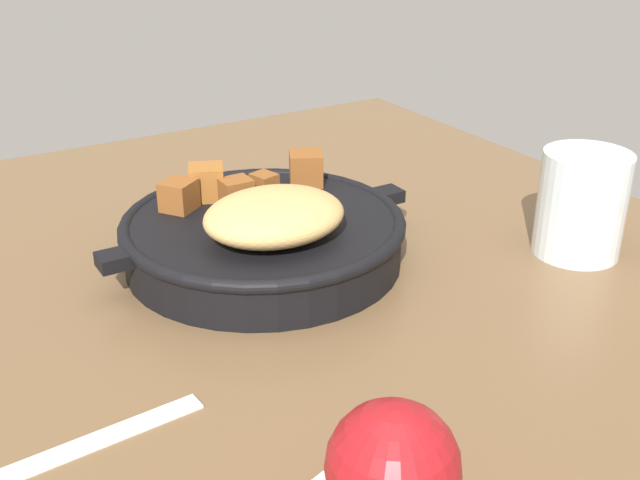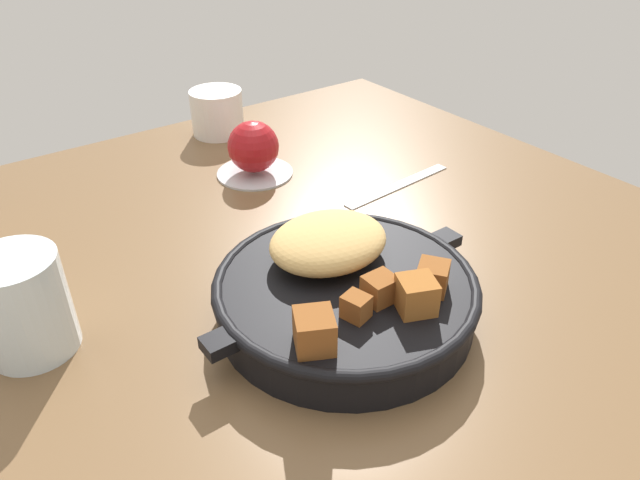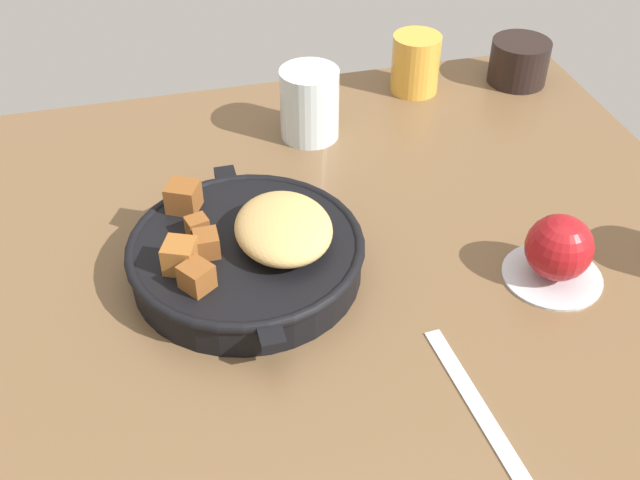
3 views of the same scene
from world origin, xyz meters
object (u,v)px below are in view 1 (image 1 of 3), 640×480
(red_apple, at_px, (393,467))
(butter_knife, at_px, (59,454))
(cast_iron_skillet, at_px, (264,232))
(water_glass_tall, at_px, (582,204))

(red_apple, relative_size, butter_knife, 0.38)
(cast_iron_skillet, relative_size, water_glass_tall, 3.08)
(cast_iron_skillet, relative_size, butter_knife, 1.59)
(butter_knife, relative_size, water_glass_tall, 1.93)
(red_apple, bearing_deg, cast_iron_skillet, -105.66)
(red_apple, xyz_separation_m, butter_knife, (0.14, -0.15, -0.04))
(red_apple, bearing_deg, butter_knife, -47.10)
(red_apple, distance_m, water_glass_tall, 0.39)
(water_glass_tall, bearing_deg, butter_knife, 4.31)
(red_apple, height_order, water_glass_tall, water_glass_tall)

